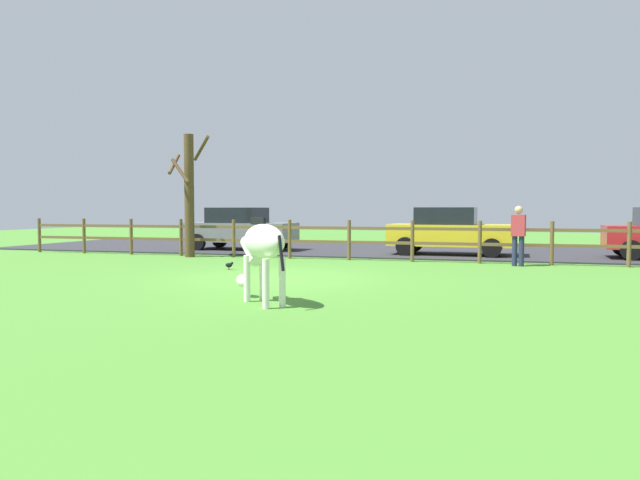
{
  "coord_description": "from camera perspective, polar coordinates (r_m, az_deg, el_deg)",
  "views": [
    {
      "loc": [
        4.81,
        -12.26,
        1.55
      ],
      "look_at": [
        0.95,
        0.52,
        0.85
      ],
      "focal_mm": 32.86,
      "sensor_mm": 36.0,
      "label": 1
    }
  ],
  "objects": [
    {
      "name": "visitor_near_fence",
      "position": [
        16.77,
        18.75,
        0.66
      ],
      "size": [
        0.4,
        0.29,
        1.64
      ],
      "color": "#232847",
      "rests_on": "ground_plane"
    },
    {
      "name": "crow_on_grass",
      "position": [
        15.15,
        -8.83,
        -2.41
      ],
      "size": [
        0.22,
        0.1,
        0.2
      ],
      "color": "black",
      "rests_on": "ground_plane"
    },
    {
      "name": "paddock_fence",
      "position": [
        18.06,
        -0.11,
        0.31
      ],
      "size": [
        21.23,
        0.11,
        1.22
      ],
      "color": "brown",
      "rests_on": "ground_plane"
    },
    {
      "name": "parked_car_yellow",
      "position": [
        19.79,
        12.49,
        0.9
      ],
      "size": [
        4.06,
        2.0,
        1.56
      ],
      "color": "yellow",
      "rests_on": "parking_asphalt"
    },
    {
      "name": "zebra",
      "position": [
        9.6,
        -5.68,
        -0.72
      ],
      "size": [
        1.51,
        1.5,
        1.41
      ],
      "color": "white",
      "rests_on": "ground_plane"
    },
    {
      "name": "parking_asphalt",
      "position": [
        22.14,
        4.22,
        -0.94
      ],
      "size": [
        28.0,
        7.4,
        0.05
      ],
      "primitive_type": "cube",
      "color": "#2D2D33",
      "rests_on": "ground_plane"
    },
    {
      "name": "ground_plane",
      "position": [
        13.26,
        -4.59,
        -3.7
      ],
      "size": [
        60.0,
        60.0,
        0.0
      ],
      "primitive_type": "plane",
      "color": "#47842D"
    },
    {
      "name": "parked_car_grey",
      "position": [
        21.94,
        -7.78,
        1.14
      ],
      "size": [
        4.04,
        1.97,
        1.56
      ],
      "color": "slate",
      "rests_on": "parking_asphalt"
    },
    {
      "name": "bare_tree",
      "position": [
        19.42,
        -12.65,
        4.52
      ],
      "size": [
        1.33,
        1.32,
        3.96
      ],
      "color": "#513A23",
      "rests_on": "ground_plane"
    }
  ]
}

